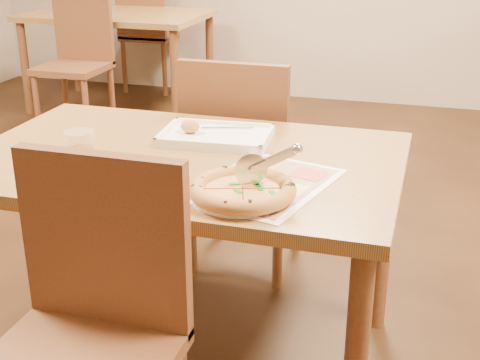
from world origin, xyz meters
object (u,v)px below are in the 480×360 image
(bg_chair_near, at_px, (78,48))
(chair_far, at_px, (240,143))
(dining_table, at_px, (184,182))
(appetizer_tray, at_px, (214,137))
(pizza_cutter, at_px, (266,163))
(plate, at_px, (240,196))
(pizza, at_px, (243,190))
(bg_table, at_px, (118,24))
(menu, at_px, (265,184))
(chair_near, at_px, (90,303))
(glass_tumbler, at_px, (81,152))
(bg_chair_far, at_px, (146,24))

(bg_chair_near, bearing_deg, chair_far, -44.94)
(dining_table, height_order, appetizer_tray, appetizer_tray)
(chair_far, height_order, appetizer_tray, chair_far)
(dining_table, xyz_separation_m, pizza_cutter, (0.32, -0.23, 0.17))
(plate, relative_size, pizza, 0.93)
(dining_table, relative_size, pizza, 4.75)
(bg_chair_near, bearing_deg, dining_table, -53.95)
(bg_table, relative_size, bg_chair_near, 2.77)
(bg_table, height_order, pizza, pizza)
(plate, xyz_separation_m, pizza_cutter, (0.06, 0.04, 0.08))
(chair_far, relative_size, menu, 1.12)
(dining_table, relative_size, bg_chair_near, 2.77)
(chair_far, distance_m, pizza_cutter, 0.92)
(chair_far, bearing_deg, pizza_cutter, 110.91)
(bg_chair_near, xyz_separation_m, appetizer_tray, (1.64, -2.03, 0.17))
(plate, relative_size, pizza_cutter, 1.70)
(dining_table, height_order, chair_far, chair_far)
(bg_chair_near, bearing_deg, menu, -51.15)
(chair_near, distance_m, pizza, 0.46)
(chair_near, xyz_separation_m, menu, (0.30, 0.44, 0.16))
(chair_far, height_order, bg_table, chair_far)
(appetizer_tray, bearing_deg, bg_table, 121.96)
(bg_table, height_order, bg_chair_near, bg_chair_near)
(chair_far, relative_size, pizza, 1.72)
(bg_table, bearing_deg, dining_table, -60.26)
(bg_chair_near, distance_m, glass_tumbler, 2.74)
(dining_table, xyz_separation_m, bg_table, (-1.60, 2.80, 0.00))
(bg_table, distance_m, menu, 3.51)
(bg_chair_far, bearing_deg, pizza_cutter, 118.51)
(appetizer_tray, bearing_deg, menu, -51.86)
(chair_near, height_order, glass_tumbler, chair_near)
(dining_table, relative_size, plate, 5.13)
(chair_far, xyz_separation_m, glass_tumbler, (-0.24, -0.77, 0.20))
(chair_near, xyz_separation_m, bg_table, (-1.60, 3.40, 0.07))
(dining_table, distance_m, plate, 0.38)
(dining_table, bearing_deg, appetizer_tray, 75.01)
(chair_far, height_order, glass_tumbler, chair_far)
(chair_far, relative_size, bg_chair_near, 1.00)
(bg_chair_far, bearing_deg, glass_tumbler, 111.34)
(chair_near, height_order, pizza_cutter, chair_near)
(pizza, relative_size, pizza_cutter, 1.83)
(bg_chair_far, height_order, glass_tumbler, bg_chair_far)
(bg_chair_near, bearing_deg, glass_tumbler, -60.21)
(chair_near, height_order, plate, chair_near)
(bg_table, distance_m, pizza_cutter, 3.59)
(appetizer_tray, bearing_deg, chair_far, 95.78)
(dining_table, distance_m, pizza_cutter, 0.43)
(pizza_cutter, relative_size, glass_tumbler, 1.41)
(dining_table, relative_size, bg_chair_far, 2.77)
(bg_table, height_order, menu, menu)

